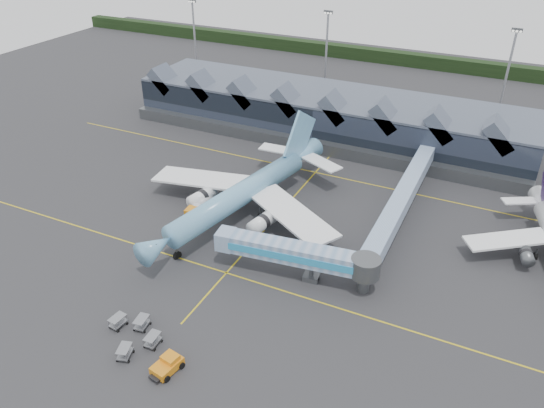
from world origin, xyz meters
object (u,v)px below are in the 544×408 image
at_px(fuel_truck, 203,204).
at_px(jet_bridge, 305,256).
at_px(pushback_tug, 167,365).
at_px(main_airliner, 245,192).

bearing_deg(fuel_truck, jet_bridge, -26.52).
distance_m(jet_bridge, pushback_tug, 24.65).
distance_m(main_airliner, fuel_truck, 7.90).
height_order(fuel_truck, pushback_tug, fuel_truck).
xyz_separation_m(main_airliner, fuel_truck, (-6.77, -3.21, -2.50)).
bearing_deg(fuel_truck, pushback_tug, -69.80).
xyz_separation_m(jet_bridge, fuel_truck, (-23.24, 9.14, -2.25)).
bearing_deg(fuel_truck, main_airliner, 20.29).
distance_m(fuel_truck, pushback_tug, 35.64).
height_order(jet_bridge, pushback_tug, jet_bridge).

